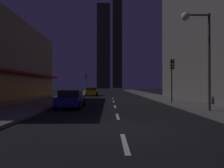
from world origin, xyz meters
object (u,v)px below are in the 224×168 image
car_parked_far (92,92)px  street_lamp_right (197,37)px  car_parked_near (71,99)px  traffic_light_near_right (172,71)px  traffic_light_far_left (86,79)px  fire_hydrant_far_left (72,95)px

car_parked_far → street_lamp_right: 23.74m
car_parked_near → car_parked_far: size_ratio=1.00×
car_parked_near → street_lamp_right: 10.41m
car_parked_far → traffic_light_near_right: size_ratio=1.01×
traffic_light_far_left → street_lamp_right: bearing=-69.4°
traffic_light_near_right → street_lamp_right: size_ratio=0.64×
car_parked_far → fire_hydrant_far_left: 6.85m
traffic_light_far_left → car_parked_far: bearing=-75.6°
car_parked_far → street_lamp_right: bearing=-67.4°
fire_hydrant_far_left → car_parked_near: bearing=-79.2°
car_parked_near → traffic_light_far_left: (-1.90, 25.95, 2.45)m
street_lamp_right → car_parked_far: bearing=112.6°
car_parked_near → traffic_light_near_right: 9.74m
car_parked_near → fire_hydrant_far_left: 12.32m
traffic_light_near_right → car_parked_far: bearing=119.5°
car_parked_far → traffic_light_near_right: 18.65m
car_parked_near → street_lamp_right: (8.98, -3.01, 4.33)m
traffic_light_near_right → traffic_light_far_left: same height
fire_hydrant_far_left → street_lamp_right: size_ratio=0.10×
traffic_light_near_right → street_lamp_right: 5.76m
car_parked_near → street_lamp_right: street_lamp_right is taller
car_parked_near → car_parked_far: bearing=90.0°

